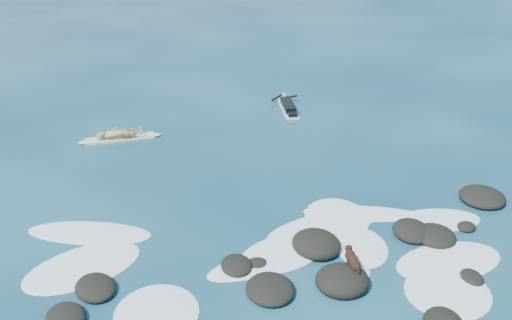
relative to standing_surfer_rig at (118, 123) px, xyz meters
name	(u,v)px	position (x,y,z in m)	size (l,w,h in m)	color
ground	(291,251)	(4.03, -8.92, -0.73)	(160.00, 160.00, 0.00)	#0A2642
reef_rocks	(298,285)	(3.66, -10.46, -0.61)	(14.99, 7.28, 0.60)	black
breaking_foam	(273,263)	(3.37, -9.29, -0.72)	(14.56, 8.39, 0.12)	white
standing_surfer_rig	(118,123)	(0.00, 0.00, 0.00)	(3.24, 0.65, 1.84)	beige
paddling_surfer_rig	(288,106)	(7.42, 1.17, -0.56)	(1.22, 2.76, 0.48)	white
dog	(352,260)	(5.21, -10.30, -0.26)	(0.36, 1.10, 0.70)	black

